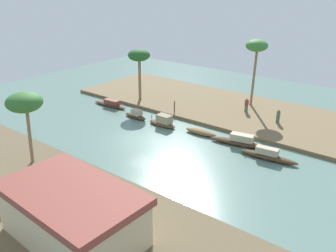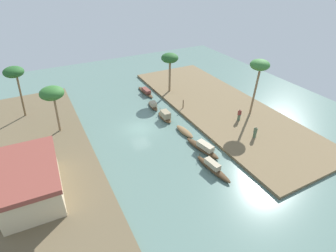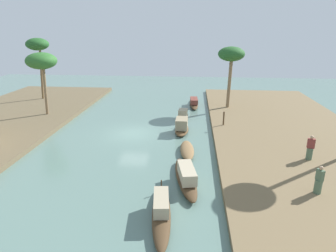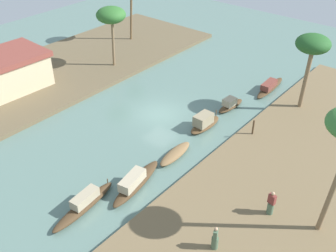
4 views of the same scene
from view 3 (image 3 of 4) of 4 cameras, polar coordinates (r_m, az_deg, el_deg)
The scene contains 14 objects.
river_water at distance 25.70m, azimuth -6.86°, elevation -1.48°, with size 63.18×63.18×0.00m, color slate.
riverbank_left at distance 26.44m, azimuth 23.02°, elevation -1.89°, with size 36.26×12.99×0.37m, color brown.
sampan_near_left_bank at distance 17.57m, azimuth 3.53°, elevation -9.84°, with size 5.43×2.03×1.19m.
sampan_midstream at distance 25.70m, azimuth 2.71°, elevation -0.14°, with size 3.51×1.26×1.33m.
sampan_downstream_large at distance 21.53m, azimuth 3.78°, elevation -4.74°, with size 3.60×1.25×0.54m.
sampan_open_hull at distance 29.59m, azimuth 2.98°, elevation 2.15°, with size 3.28×1.13×1.04m.
sampan_with_red_awning at distance 34.75m, azimuth 5.10°, elevation 4.58°, with size 5.27×1.20×0.95m.
sampan_with_tall_canopy at distance 14.67m, azimuth -1.33°, elevation -16.38°, with size 5.33×1.48×1.12m.
person_on_near_bank at distance 17.70m, azimuth 27.54°, elevation -9.78°, with size 0.51×0.51×1.60m.
person_by_mooring at distance 21.72m, azimuth 26.17°, elevation -4.13°, with size 0.46×0.49×1.71m.
mooring_post at distance 26.89m, azimuth 10.90°, elevation 1.48°, with size 0.14×0.14×1.26m, color #4C3823.
palm_tree_left_far at distance 32.39m, azimuth 12.34°, elevation 13.39°, with size 2.82×2.82×6.60m.
palm_tree_right_tall at distance 31.48m, azimuth -23.65°, elevation 11.53°, with size 2.96×2.96×6.22m.
palm_tree_right_short at distance 38.94m, azimuth -24.30°, elevation 14.25°, with size 2.64×2.64×7.33m.
Camera 3 is at (-23.57, -5.18, 8.85)m, focal length 30.98 mm.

